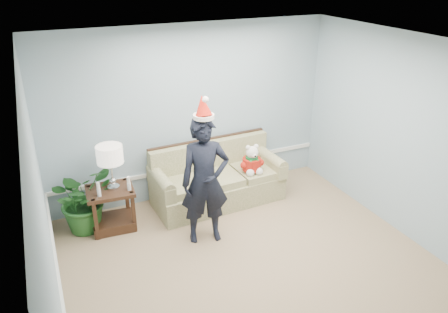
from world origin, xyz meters
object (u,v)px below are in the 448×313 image
at_px(houseplant, 83,198).
at_px(man, 205,181).
at_px(side_table, 113,213).
at_px(table_lamp, 110,156).
at_px(sofa, 216,181).
at_px(teddy_bear, 252,162).

distance_m(houseplant, man, 1.77).
bearing_deg(side_table, table_lamp, 11.41).
xyz_separation_m(side_table, houseplant, (-0.35, 0.14, 0.24)).
bearing_deg(sofa, man, -123.66).
height_order(houseplant, teddy_bear, houseplant).
height_order(side_table, man, man).
xyz_separation_m(side_table, man, (1.11, -0.78, 0.63)).
bearing_deg(table_lamp, sofa, 3.89).
xyz_separation_m(side_table, table_lamp, (0.06, 0.01, 0.86)).
bearing_deg(teddy_bear, sofa, 159.16).
relative_size(sofa, table_lamp, 3.19).
relative_size(sofa, man, 1.16).
bearing_deg(sofa, table_lamp, -178.57).
xyz_separation_m(man, teddy_bear, (1.04, 0.67, -0.22)).
bearing_deg(man, side_table, 156.26).
height_order(table_lamp, houseplant, table_lamp).
relative_size(table_lamp, houseplant, 0.66).
relative_size(side_table, teddy_bear, 1.45).
height_order(sofa, man, man).
xyz_separation_m(houseplant, teddy_bear, (2.51, -0.25, 0.17)).
distance_m(sofa, table_lamp, 1.78).
bearing_deg(man, teddy_bear, 43.86).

